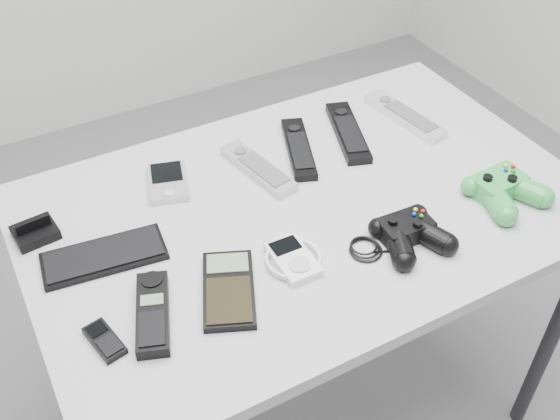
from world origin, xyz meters
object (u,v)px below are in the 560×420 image
mobile_phone (105,340)px  mp3_player (293,259)px  pda_keyboard (104,256)px  cordless_handset (153,313)px  controller_black (410,232)px  pda (168,182)px  calculator (229,289)px  remote_black_a (299,148)px  remote_silver_a (258,168)px  remote_black_b (348,132)px  desk (306,227)px  controller_green (504,188)px  remote_silver_b (404,115)px

mobile_phone → mp3_player: (0.36, 0.01, 0.00)m
pda_keyboard → cordless_handset: (0.03, -0.18, 0.01)m
mobile_phone → controller_black: controller_black is taller
pda → calculator: (-0.02, -0.34, -0.00)m
pda → remote_black_a: 0.31m
remote_silver_a → remote_black_b: (0.25, 0.02, -0.00)m
controller_black → remote_silver_a: bearing=118.3°
calculator → controller_black: 0.36m
cordless_handset → calculator: cordless_handset is taller
desk → mp3_player: 0.19m
pda_keyboard → mobile_phone: same height
mobile_phone → controller_black: size_ratio=0.36×
remote_black_a → mp3_player: (-0.18, -0.30, -0.00)m
desk → remote_silver_a: size_ratio=5.44×
cordless_handset → controller_green: 0.75m
remote_black_a → remote_black_b: 0.13m
remote_black_b → mobile_phone: remote_black_b is taller
pda → mp3_player: 0.35m
cordless_handset → mp3_player: bearing=20.1°
desk → calculator: 0.29m
pda → mobile_phone: 0.42m
desk → remote_black_b: (0.21, 0.17, 0.08)m
pda_keyboard → mobile_phone: (-0.06, -0.19, 0.00)m
controller_green → desk: bearing=151.3°
mobile_phone → pda: bearing=42.6°
remote_black_b → cordless_handset: (-0.59, -0.30, 0.00)m
desk → remote_silver_b: 0.40m
pda_keyboard → mp3_player: bearing=-23.6°
desk → remote_black_a: 0.20m
calculator → mp3_player: (0.14, 0.01, 0.00)m
pda_keyboard → pda: size_ratio=1.82×
remote_silver_a → pda: bearing=154.3°
pda_keyboard → remote_silver_b: (0.78, 0.11, 0.00)m
calculator → controller_green: controller_green is taller
pda_keyboard → controller_green: size_ratio=1.41×
remote_black_b → remote_silver_a: bearing=-156.0°
remote_black_a → controller_black: bearing=-62.3°
remote_black_a → cordless_handset: (-0.46, -0.30, 0.00)m
pda_keyboard → remote_silver_b: size_ratio=0.99×
remote_silver_a → mp3_player: (-0.07, -0.28, -0.00)m
pda_keyboard → calculator: 0.25m
pda → calculator: 0.34m
desk → remote_black_a: remote_black_a is taller
remote_silver_b → pda: bearing=169.0°
pda_keyboard → controller_green: controller_green is taller
desk → cordless_handset: cordless_handset is taller
remote_black_a → controller_green: bearing=-28.5°
desk → mobile_phone: mobile_phone is taller
mobile_phone → mp3_player: mp3_player is taller
remote_black_a → mobile_phone: size_ratio=2.54×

